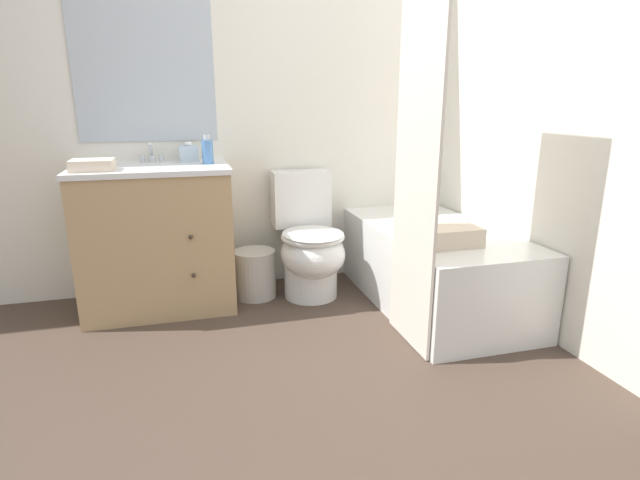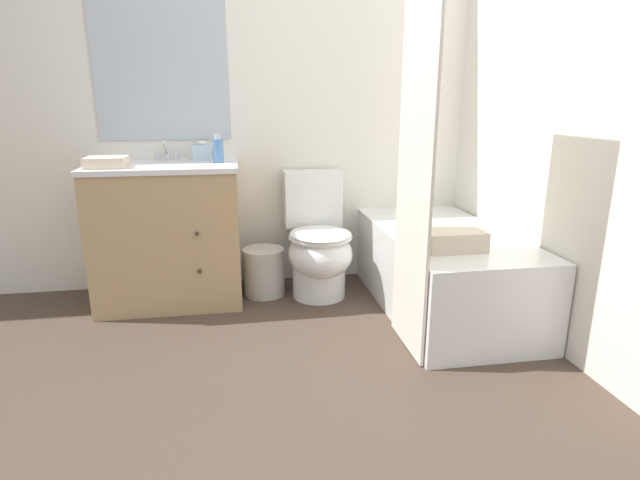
% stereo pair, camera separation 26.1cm
% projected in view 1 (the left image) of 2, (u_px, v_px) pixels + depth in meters
% --- Properties ---
extents(ground_plane, '(14.00, 14.00, 0.00)m').
position_uv_depth(ground_plane, '(350.00, 405.00, 2.08)').
color(ground_plane, '#47382D').
extents(wall_back, '(8.00, 0.06, 2.50)m').
position_uv_depth(wall_back, '(272.00, 96.00, 3.22)').
color(wall_back, white).
rests_on(wall_back, ground_plane).
extents(wall_right, '(0.05, 2.58, 2.50)m').
position_uv_depth(wall_right, '(517.00, 95.00, 2.79)').
color(wall_right, white).
rests_on(wall_right, ground_plane).
extents(vanity_cabinet, '(0.87, 0.58, 0.86)m').
position_uv_depth(vanity_cabinet, '(157.00, 237.00, 2.97)').
color(vanity_cabinet, tan).
rests_on(vanity_cabinet, ground_plane).
extents(sink_faucet, '(0.14, 0.12, 0.12)m').
position_uv_depth(sink_faucet, '(152.00, 156.00, 3.03)').
color(sink_faucet, silver).
rests_on(sink_faucet, vanity_cabinet).
extents(toilet, '(0.40, 0.63, 0.78)m').
position_uv_depth(toilet, '(310.00, 246.00, 3.17)').
color(toilet, white).
rests_on(toilet, ground_plane).
extents(bathtub, '(0.71, 1.38, 0.48)m').
position_uv_depth(bathtub, '(434.00, 266.00, 3.05)').
color(bathtub, white).
rests_on(bathtub, ground_plane).
extents(shower_curtain, '(0.02, 0.45, 1.98)m').
position_uv_depth(shower_curtain, '(417.00, 150.00, 2.36)').
color(shower_curtain, silver).
rests_on(shower_curtain, ground_plane).
extents(wastebasket, '(0.27, 0.27, 0.31)m').
position_uv_depth(wastebasket, '(255.00, 274.00, 3.19)').
color(wastebasket, '#B7B2A8').
rests_on(wastebasket, ground_plane).
extents(tissue_box, '(0.11, 0.12, 0.12)m').
position_uv_depth(tissue_box, '(189.00, 153.00, 3.05)').
color(tissue_box, silver).
rests_on(tissue_box, vanity_cabinet).
extents(soap_dispenser, '(0.07, 0.07, 0.17)m').
position_uv_depth(soap_dispenser, '(207.00, 151.00, 2.92)').
color(soap_dispenser, '#4C7AB2').
rests_on(soap_dispenser, vanity_cabinet).
extents(hand_towel_folded, '(0.22, 0.18, 0.06)m').
position_uv_depth(hand_towel_folded, '(92.00, 165.00, 2.65)').
color(hand_towel_folded, beige).
rests_on(hand_towel_folded, vanity_cabinet).
extents(bath_towel_folded, '(0.30, 0.19, 0.10)m').
position_uv_depth(bath_towel_folded, '(450.00, 236.00, 2.62)').
color(bath_towel_folded, beige).
rests_on(bath_towel_folded, bathtub).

